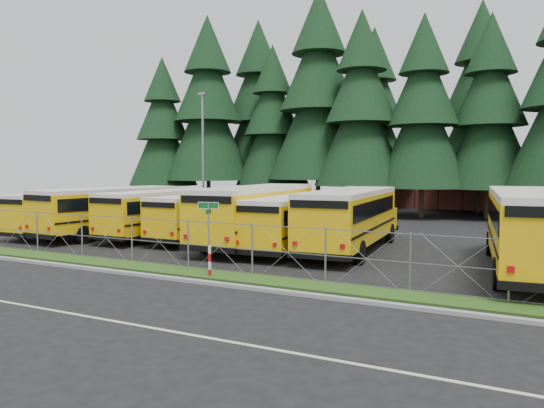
{
  "coord_description": "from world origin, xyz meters",
  "views": [
    {
      "loc": [
        11.88,
        -18.49,
        4.15
      ],
      "look_at": [
        0.27,
        4.0,
        2.38
      ],
      "focal_mm": 35.0,
      "sensor_mm": 36.0,
      "label": 1
    }
  ],
  "objects_px": {
    "bus_0": "(72,213)",
    "bus_4": "(259,216)",
    "bus_5": "(297,223)",
    "street_sign": "(209,222)",
    "bus_2": "(167,214)",
    "bus_east": "(531,232)",
    "bus_3": "(209,217)",
    "striped_bollard": "(210,261)",
    "light_standard": "(203,150)",
    "bus_1": "(115,212)",
    "bus_6": "(352,221)"
  },
  "relations": [
    {
      "from": "bus_east",
      "to": "striped_bollard",
      "type": "xyz_separation_m",
      "value": [
        -10.69,
        -6.42,
        -1.02
      ]
    },
    {
      "from": "bus_east",
      "to": "bus_3",
      "type": "bearing_deg",
      "value": 165.26
    },
    {
      "from": "bus_2",
      "to": "light_standard",
      "type": "distance_m",
      "value": 12.69
    },
    {
      "from": "bus_3",
      "to": "street_sign",
      "type": "relative_size",
      "value": 3.53
    },
    {
      "from": "bus_6",
      "to": "bus_east",
      "type": "xyz_separation_m",
      "value": [
        7.96,
        -1.95,
        0.1
      ]
    },
    {
      "from": "bus_4",
      "to": "bus_east",
      "type": "xyz_separation_m",
      "value": [
        12.97,
        -1.61,
        0.05
      ]
    },
    {
      "from": "bus_east",
      "to": "light_standard",
      "type": "xyz_separation_m",
      "value": [
        -24.36,
        12.94,
        3.88
      ]
    },
    {
      "from": "bus_2",
      "to": "bus_3",
      "type": "height_order",
      "value": "bus_2"
    },
    {
      "from": "bus_5",
      "to": "street_sign",
      "type": "distance_m",
      "value": 7.34
    },
    {
      "from": "bus_0",
      "to": "bus_1",
      "type": "xyz_separation_m",
      "value": [
        3.02,
        0.5,
        0.15
      ]
    },
    {
      "from": "bus_1",
      "to": "bus_east",
      "type": "distance_m",
      "value": 22.56
    },
    {
      "from": "bus_2",
      "to": "bus_3",
      "type": "xyz_separation_m",
      "value": [
        2.8,
        0.31,
        -0.09
      ]
    },
    {
      "from": "bus_2",
      "to": "bus_3",
      "type": "relative_size",
      "value": 1.07
    },
    {
      "from": "bus_east",
      "to": "striped_bollard",
      "type": "relative_size",
      "value": 10.31
    },
    {
      "from": "bus_2",
      "to": "bus_east",
      "type": "height_order",
      "value": "bus_east"
    },
    {
      "from": "bus_0",
      "to": "bus_4",
      "type": "relative_size",
      "value": 0.83
    },
    {
      "from": "striped_bollard",
      "to": "bus_1",
      "type": "bearing_deg",
      "value": 147.99
    },
    {
      "from": "bus_3",
      "to": "light_standard",
      "type": "distance_m",
      "value": 13.81
    },
    {
      "from": "striped_bollard",
      "to": "bus_6",
      "type": "bearing_deg",
      "value": 71.96
    },
    {
      "from": "street_sign",
      "to": "light_standard",
      "type": "distance_m",
      "value": 23.45
    },
    {
      "from": "bus_0",
      "to": "bus_1",
      "type": "height_order",
      "value": "bus_1"
    },
    {
      "from": "bus_0",
      "to": "street_sign",
      "type": "xyz_separation_m",
      "value": [
        14.56,
        -6.5,
        0.73
      ]
    },
    {
      "from": "bus_4",
      "to": "bus_east",
      "type": "bearing_deg",
      "value": -11.12
    },
    {
      "from": "bus_4",
      "to": "striped_bollard",
      "type": "distance_m",
      "value": 8.4
    },
    {
      "from": "bus_4",
      "to": "light_standard",
      "type": "distance_m",
      "value": 16.55
    },
    {
      "from": "bus_6",
      "to": "bus_3",
      "type": "bearing_deg",
      "value": 173.0
    },
    {
      "from": "light_standard",
      "to": "bus_2",
      "type": "bearing_deg",
      "value": -65.67
    },
    {
      "from": "street_sign",
      "to": "striped_bollard",
      "type": "height_order",
      "value": "street_sign"
    },
    {
      "from": "bus_3",
      "to": "bus_4",
      "type": "height_order",
      "value": "bus_4"
    },
    {
      "from": "bus_6",
      "to": "striped_bollard",
      "type": "distance_m",
      "value": 8.86
    },
    {
      "from": "bus_2",
      "to": "bus_east",
      "type": "distance_m",
      "value": 19.52
    },
    {
      "from": "bus_5",
      "to": "bus_0",
      "type": "bearing_deg",
      "value": 179.75
    },
    {
      "from": "bus_3",
      "to": "bus_5",
      "type": "relative_size",
      "value": 0.96
    },
    {
      "from": "street_sign",
      "to": "light_standard",
      "type": "bearing_deg",
      "value": 125.16
    },
    {
      "from": "bus_2",
      "to": "street_sign",
      "type": "bearing_deg",
      "value": -43.03
    },
    {
      "from": "bus_4",
      "to": "bus_3",
      "type": "bearing_deg",
      "value": 164.9
    },
    {
      "from": "bus_2",
      "to": "bus_6",
      "type": "xyz_separation_m",
      "value": [
        11.46,
        -0.05,
        0.14
      ]
    },
    {
      "from": "bus_3",
      "to": "bus_4",
      "type": "xyz_separation_m",
      "value": [
        3.64,
        -0.71,
        0.27
      ]
    },
    {
      "from": "bus_1",
      "to": "bus_6",
      "type": "bearing_deg",
      "value": 9.03
    },
    {
      "from": "striped_bollard",
      "to": "street_sign",
      "type": "bearing_deg",
      "value": 127.7
    },
    {
      "from": "bus_1",
      "to": "bus_3",
      "type": "relative_size",
      "value": 1.12
    },
    {
      "from": "bus_5",
      "to": "bus_6",
      "type": "xyz_separation_m",
      "value": [
        2.66,
        0.67,
        0.17
      ]
    },
    {
      "from": "bus_2",
      "to": "bus_4",
      "type": "height_order",
      "value": "bus_4"
    },
    {
      "from": "bus_0",
      "to": "striped_bollard",
      "type": "height_order",
      "value": "bus_0"
    },
    {
      "from": "bus_5",
      "to": "bus_east",
      "type": "relative_size",
      "value": 0.84
    },
    {
      "from": "bus_1",
      "to": "bus_east",
      "type": "relative_size",
      "value": 0.9
    },
    {
      "from": "bus_1",
      "to": "bus_5",
      "type": "distance_m",
      "value": 11.92
    },
    {
      "from": "bus_5",
      "to": "street_sign",
      "type": "height_order",
      "value": "street_sign"
    },
    {
      "from": "bus_2",
      "to": "bus_east",
      "type": "xyz_separation_m",
      "value": [
        19.42,
        -2.01,
        0.23
      ]
    },
    {
      "from": "bus_5",
      "to": "bus_6",
      "type": "distance_m",
      "value": 2.75
    }
  ]
}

